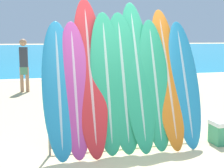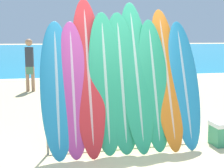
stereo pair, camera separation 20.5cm
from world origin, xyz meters
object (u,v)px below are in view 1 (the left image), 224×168
surfboard_slot_1 (75,88)px  surfboard_slot_7 (167,77)px  surfboard_rack (124,119)px  surfboard_slot_5 (138,74)px  surfboard_slot_3 (107,82)px  surfboard_slot_8 (184,83)px  person_near_water (24,63)px  surfboard_slot_6 (155,83)px  surfboard_slot_0 (59,89)px  surfboard_slot_4 (123,81)px  person_mid_beach (156,70)px  person_far_left (86,68)px  surfboard_slot_2 (90,74)px

surfboard_slot_1 → surfboard_slot_7: (1.59, 0.05, 0.12)m
surfboard_rack → surfboard_slot_5: (0.25, 0.08, 0.72)m
surfboard_slot_3 → surfboard_slot_8: size_ratio=1.06×
surfboard_slot_8 → person_near_water: surfboard_slot_8 is taller
surfboard_slot_6 → surfboard_slot_0: bearing=179.9°
person_near_water → surfboard_slot_0: bearing=-75.4°
surfboard_slot_4 → surfboard_rack: bearing=-79.5°
surfboard_slot_0 → surfboard_slot_3: surfboard_slot_3 is taller
surfboard_slot_1 → surfboard_slot_3: (0.53, 0.02, 0.08)m
person_near_water → person_mid_beach: size_ratio=1.03×
surfboard_slot_8 → surfboard_slot_6: bearing=-179.8°
person_far_left → surfboard_slot_1: bearing=141.4°
surfboard_slot_4 → person_far_left: surfboard_slot_4 is taller
surfboard_slot_4 → surfboard_slot_6: surfboard_slot_4 is taller
surfboard_slot_1 → surfboard_rack: bearing=-0.9°
person_near_water → surfboard_slot_7: bearing=-58.8°
surfboard_slot_7 → surfboard_slot_8: surfboard_slot_7 is taller
surfboard_slot_0 → surfboard_slot_6: (1.60, -0.00, 0.02)m
surfboard_slot_1 → person_mid_beach: bearing=49.0°
surfboard_slot_0 → surfboard_slot_2: (0.51, 0.08, 0.20)m
surfboard_slot_5 → surfboard_slot_1: bearing=-176.5°
surfboard_slot_0 → surfboard_slot_5: bearing=2.7°
surfboard_slot_7 → person_near_water: bearing=112.6°
surfboard_slot_0 → person_near_water: 6.03m
surfboard_slot_0 → surfboard_slot_8: 2.14m
surfboard_slot_4 → person_near_water: bearing=105.7°
surfboard_slot_2 → person_mid_beach: (2.37, 2.93, -0.31)m
surfboard_rack → surfboard_slot_0: surfboard_slot_0 is taller
surfboard_slot_3 → surfboard_slot_6: size_ratio=1.05×
surfboard_slot_2 → surfboard_slot_3: bearing=-14.1°
surfboard_slot_1 → surfboard_slot_2: bearing=18.5°
surfboard_slot_4 → person_near_water: (-1.68, 5.98, -0.16)m
surfboard_slot_0 → surfboard_slot_4: bearing=1.3°
surfboard_slot_4 → surfboard_slot_5: 0.28m
surfboard_slot_0 → person_near_water: (-0.63, 6.00, -0.09)m
surfboard_slot_0 → surfboard_slot_7: (1.84, 0.05, 0.12)m
surfboard_slot_2 → surfboard_rack: bearing=-10.3°
surfboard_slot_3 → surfboard_slot_6: bearing=-1.3°
surfboard_slot_7 → person_far_left: size_ratio=1.50×
surfboard_slot_0 → surfboard_slot_8: surfboard_slot_8 is taller
surfboard_slot_0 → person_far_left: size_ratio=1.35×
surfboard_slot_5 → surfboard_slot_8: 0.85m
surfboard_rack → person_mid_beach: person_mid_beach is taller
surfboard_slot_2 → surfboard_slot_8: bearing=-2.9°
surfboard_slot_2 → surfboard_slot_8: size_ratio=1.18×
surfboard_slot_0 → surfboard_slot_1: (0.25, -0.00, -0.00)m
surfboard_rack → person_near_water: size_ratio=1.40×
person_near_water → person_far_left: size_ratio=1.14×
surfboard_slot_5 → person_mid_beach: bearing=62.0°
surfboard_slot_8 → surfboard_slot_1: bearing=-179.9°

